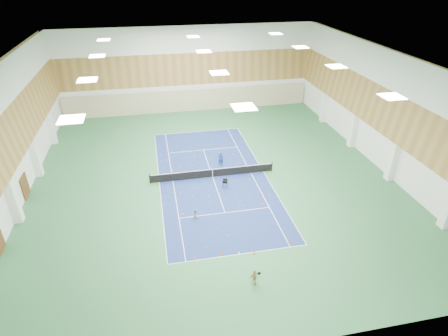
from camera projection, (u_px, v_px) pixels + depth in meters
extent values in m
plane|color=#2D693D|center=(213.00, 177.00, 38.82)|extent=(40.00, 40.00, 0.00)
cube|color=navy|center=(213.00, 177.00, 38.82)|extent=(10.97, 23.77, 0.01)
cube|color=#C6B793|center=(189.00, 101.00, 54.92)|extent=(35.40, 0.16, 3.20)
cube|color=#593319|center=(25.00, 186.00, 35.17)|extent=(0.08, 1.80, 2.20)
imported|color=navy|center=(221.00, 159.00, 40.64)|extent=(0.68, 0.54, 1.62)
imported|color=gray|center=(196.00, 214.00, 32.34)|extent=(0.49, 0.39, 0.97)
imported|color=tan|center=(254.00, 277.00, 25.77)|extent=(0.82, 0.52, 1.29)
cone|color=orange|center=(183.00, 213.00, 33.10)|extent=(0.17, 0.17, 0.19)
cone|color=orange|center=(213.00, 215.00, 32.96)|extent=(0.17, 0.17, 0.19)
cone|color=orange|center=(239.00, 208.00, 33.78)|extent=(0.19, 0.19, 0.21)
cone|color=orange|center=(262.00, 204.00, 34.42)|extent=(0.20, 0.20, 0.22)
cone|color=orange|center=(195.00, 258.00, 28.12)|extent=(0.21, 0.21, 0.23)
cone|color=#E9510C|center=(222.00, 254.00, 28.52)|extent=(0.22, 0.22, 0.24)
cone|color=orange|center=(254.00, 253.00, 28.67)|extent=(0.20, 0.20, 0.22)
cone|color=#DD600B|center=(289.00, 242.00, 29.73)|extent=(0.21, 0.21, 0.23)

